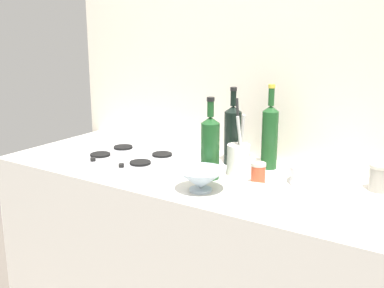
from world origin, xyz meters
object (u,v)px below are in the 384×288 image
Objects in this scene: plate_stack at (318,175)px; utensil_crock at (239,158)px; wine_bottle_mid_left at (270,135)px; wine_bottle_leftmost at (233,134)px; condiment_jar_front at (379,178)px; condiment_jar_rear at (258,173)px; butter_dish at (248,193)px; stovetop_hob at (131,158)px; mixing_bowl at (201,179)px; wine_bottle_mid_right at (210,146)px.

utensil_crock reaches higher than plate_stack.
wine_bottle_leftmost is at bearing -170.96° from wine_bottle_mid_left.
wine_bottle_leftmost reaches higher than utensil_crock.
condiment_jar_rear is (-0.42, -0.18, -0.01)m from condiment_jar_front.
wine_bottle_leftmost reaches higher than condiment_jar_front.
plate_stack is at bearing 30.60° from condiment_jar_rear.
butter_dish is at bearing -75.26° from condiment_jar_rear.
plate_stack is 0.60× the size of wine_bottle_mid_left.
condiment_jar_rear reaches higher than stovetop_hob.
butter_dish is (0.69, -0.16, 0.02)m from stovetop_hob.
utensil_crock is at bearing 84.22° from mixing_bowl.
utensil_crock reaches higher than stovetop_hob.
wine_bottle_mid_right is at bearing -125.58° from utensil_crock.
wine_bottle_leftmost is at bearing 170.50° from plate_stack.
plate_stack reaches higher than butter_dish.
wine_bottle_mid_right is at bearing -2.47° from stovetop_hob.
mixing_bowl is 0.59× the size of utensil_crock.
wine_bottle_mid_right is (0.44, -0.02, 0.12)m from stovetop_hob.
butter_dish is at bearing -135.60° from condiment_jar_front.
stovetop_hob is 2.15× the size of plate_stack.
wine_bottle_leftmost is at bearing 96.17° from wine_bottle_mid_right.
wine_bottle_mid_right is 1.75× the size of mixing_bowl.
wine_bottle_leftmost is 0.18m from utensil_crock.
condiment_jar_front is (0.62, 0.23, -0.08)m from wine_bottle_mid_right.
wine_bottle_mid_left is at bearing 9.04° from wine_bottle_leftmost.
wine_bottle_leftmost reaches higher than stovetop_hob.
condiment_jar_rear is at bearing 104.74° from butter_dish.
wine_bottle_leftmost reaches higher than condiment_jar_rear.
mixing_bowl is at bearing -95.78° from utensil_crock.
utensil_crock is at bearing -112.95° from wine_bottle_mid_left.
condiment_jar_front is (0.22, 0.06, 0.01)m from plate_stack.
utensil_crock is at bearing -167.59° from condiment_jar_front.
butter_dish is 0.19m from condiment_jar_rear.
wine_bottle_leftmost reaches higher than plate_stack.
stovetop_hob is at bearing 160.87° from mixing_bowl.
condiment_jar_rear is at bearing -40.63° from wine_bottle_leftmost.
utensil_crock is 0.56m from condiment_jar_front.
stovetop_hob is 3.61× the size of butter_dish.
plate_stack is at bearing -20.97° from wine_bottle_mid_left.
mixing_bowl is at bearing -137.63° from plate_stack.
condiment_jar_front is at bearing 11.02° from stovetop_hob.
mixing_bowl is 0.25m from condiment_jar_rear.
condiment_jar_front is 0.46m from condiment_jar_rear.
condiment_jar_rear is at bearing -157.11° from condiment_jar_front.
wine_bottle_leftmost is 0.48m from butter_dish.
condiment_jar_front is at bearing -4.78° from wine_bottle_mid_left.
butter_dish reaches higher than stovetop_hob.
wine_bottle_mid_left is at bearing 175.22° from condiment_jar_front.
wine_bottle_mid_left is 1.14× the size of utensil_crock.
condiment_jar_rear is (0.64, 0.03, 0.03)m from stovetop_hob.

